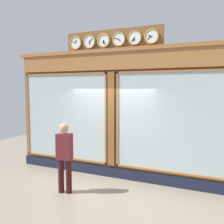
{
  "coord_description": "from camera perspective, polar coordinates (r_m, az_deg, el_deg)",
  "views": [
    {
      "loc": [
        -2.92,
        6.39,
        2.52
      ],
      "look_at": [
        0.0,
        0.0,
        1.85
      ],
      "focal_mm": 40.74,
      "sensor_mm": 36.0,
      "label": 1
    }
  ],
  "objects": [
    {
      "name": "pedestrian",
      "position": [
        6.25,
        -10.61,
        -9.42
      ],
      "size": [
        0.4,
        0.29,
        1.69
      ],
      "color": "#3A1316",
      "rests_on": "ground_plane"
    },
    {
      "name": "shop_facade",
      "position": [
        7.17,
        0.42,
        -0.13
      ],
      "size": [
        6.36,
        0.42,
        4.1
      ],
      "color": "brown",
      "rests_on": "ground_plane"
    }
  ]
}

